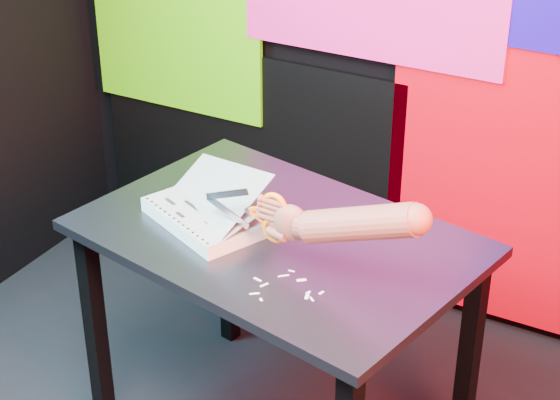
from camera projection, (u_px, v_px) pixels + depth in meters
The scene contains 7 objects.
room at pixel (189, 114), 1.79m from camera, with size 3.01×3.01×2.71m.
backdrop at pixel (456, 71), 3.08m from camera, with size 2.88×0.05×2.08m.
work_table at pixel (277, 266), 2.62m from camera, with size 1.18×0.91×0.75m.
printout_stack at pixel (211, 213), 2.62m from camera, with size 0.42×0.37×0.18m.
scissors at pixel (269, 216), 2.40m from camera, with size 0.25×0.03×0.15m.
hand_forearm at pixel (348, 223), 2.27m from camera, with size 0.47×0.10×0.21m.
paper_clippings at pixel (287, 287), 2.34m from camera, with size 0.19×0.16×0.00m.
Camera 1 is at (0.95, -1.37, 2.07)m, focal length 60.00 mm.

